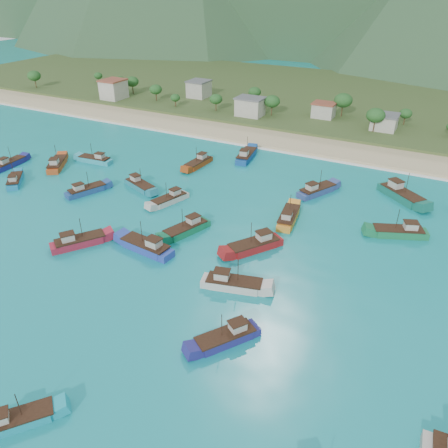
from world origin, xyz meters
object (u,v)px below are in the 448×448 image
at_px(boat_21, 399,232).
at_px(boat_8, 10,164).
at_px(boat_1, 288,218).
at_px(boat_31, 79,242).
at_px(boat_7, 95,160).
at_px(boat_9, 233,284).
at_px(boat_10, 317,191).
at_px(boat_13, 86,191).
at_px(boat_22, 198,163).
at_px(boat_14, 227,338).
at_px(boat_30, 15,181).
at_px(boat_29, 57,164).
at_px(boat_23, 140,186).
at_px(boat_28, 186,229).
at_px(boat_33, 246,156).
at_px(boat_20, 17,421).
at_px(boat_24, 170,200).
at_px(boat_26, 401,195).
at_px(boat_16, 146,247).
at_px(boat_11, 254,246).

bearing_deg(boat_21, boat_8, 74.10).
height_order(boat_1, boat_31, boat_1).
xyz_separation_m(boat_7, boat_9, (59.65, -33.16, 0.06)).
xyz_separation_m(boat_10, boat_13, (-49.59, -25.26, -0.09)).
xyz_separation_m(boat_10, boat_22, (-34.33, 2.20, -0.05)).
relative_size(boat_10, boat_14, 1.13).
bearing_deg(boat_30, boat_29, 41.60).
bearing_deg(boat_23, boat_8, -62.08).
relative_size(boat_28, boat_31, 1.06).
distance_m(boat_21, boat_29, 88.88).
bearing_deg(boat_1, boat_29, 172.35).
bearing_deg(boat_33, boat_22, -139.84).
height_order(boat_10, boat_23, boat_10).
distance_m(boat_9, boat_14, 12.52).
xyz_separation_m(boat_21, boat_31, (-54.80, -32.36, -0.04)).
xyz_separation_m(boat_13, boat_28, (31.25, -4.86, 0.08)).
height_order(boat_13, boat_20, boat_13).
xyz_separation_m(boat_24, boat_31, (-5.34, -23.63, 0.10)).
bearing_deg(boat_20, boat_30, 179.89).
relative_size(boat_26, boat_30, 1.36).
bearing_deg(boat_31, boat_1, 75.34).
height_order(boat_20, boat_28, boat_28).
xyz_separation_m(boat_10, boat_30, (-69.74, -29.14, -0.14)).
height_order(boat_1, boat_8, boat_1).
xyz_separation_m(boat_8, boat_14, (83.22, -31.67, -0.02)).
height_order(boat_16, boat_22, boat_16).
height_order(boat_11, boat_22, boat_11).
height_order(boat_23, boat_28, boat_28).
relative_size(boat_8, boat_29, 0.93).
distance_m(boat_28, boat_30, 51.40).
bearing_deg(boat_29, boat_24, -37.47).
xyz_separation_m(boat_22, boat_33, (9.51, 10.94, 0.12)).
xyz_separation_m(boat_11, boat_28, (-14.95, -0.62, -0.06)).
relative_size(boat_1, boat_14, 1.12).
xyz_separation_m(boat_20, boat_29, (-55.42, 60.39, 0.21)).
distance_m(boat_8, boat_23, 40.89).
relative_size(boat_8, boat_28, 0.93).
bearing_deg(boat_33, boat_30, -145.59).
xyz_separation_m(boat_11, boat_23, (-36.33, 12.37, -0.12)).
relative_size(boat_10, boat_23, 1.05).
distance_m(boat_8, boat_13, 30.92).
distance_m(boat_7, boat_8, 22.97).
height_order(boat_21, boat_28, boat_21).
distance_m(boat_9, boat_24, 34.87).
distance_m(boat_9, boat_28, 20.38).
bearing_deg(boat_29, boat_7, 15.85).
bearing_deg(boat_20, boat_9, 112.19).
xyz_separation_m(boat_8, boat_11, (76.93, -7.55, 0.12)).
distance_m(boat_13, boat_23, 12.78).
distance_m(boat_10, boat_23, 43.27).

